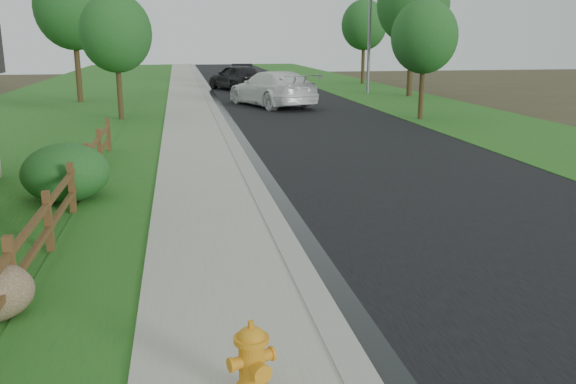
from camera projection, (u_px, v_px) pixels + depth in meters
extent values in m
cube|color=black|center=(270.00, 93.00, 40.20)|extent=(8.00, 90.00, 0.02)
cube|color=#9C988E|center=(206.00, 93.00, 39.47)|extent=(0.40, 90.00, 0.12)
cube|color=black|center=(211.00, 94.00, 39.54)|extent=(0.50, 90.00, 0.00)
cube|color=#A09A8C|center=(186.00, 94.00, 39.25)|extent=(2.20, 90.00, 0.10)
cube|color=#1A5B1D|center=(155.00, 95.00, 38.93)|extent=(1.60, 90.00, 0.06)
cube|color=#1A5B1D|center=(71.00, 96.00, 38.04)|extent=(9.00, 90.00, 0.04)
cube|color=#1A5B1D|center=(370.00, 91.00, 41.37)|extent=(6.00, 90.00, 0.04)
cube|color=#53321B|center=(12.00, 276.00, 7.94)|extent=(0.12, 0.12, 1.10)
cube|color=#53321B|center=(48.00, 223.00, 10.23)|extent=(0.12, 0.12, 1.10)
cube|color=#53321B|center=(72.00, 189.00, 12.52)|extent=(0.12, 0.12, 1.10)
cube|color=#53321B|center=(88.00, 165.00, 14.81)|extent=(0.12, 0.12, 1.10)
cube|color=#53321B|center=(100.00, 148.00, 17.10)|extent=(0.12, 0.12, 1.10)
cube|color=#53321B|center=(109.00, 135.00, 19.39)|extent=(0.12, 0.12, 1.10)
cube|color=#53321B|center=(33.00, 252.00, 9.11)|extent=(0.08, 2.35, 0.10)
cube|color=#53321B|center=(30.00, 227.00, 9.01)|extent=(0.08, 2.35, 0.10)
cube|color=#53321B|center=(62.00, 209.00, 11.40)|extent=(0.08, 2.35, 0.10)
cube|color=#53321B|center=(60.00, 188.00, 11.30)|extent=(0.08, 2.35, 0.10)
cube|color=#53321B|center=(81.00, 180.00, 13.69)|extent=(0.08, 2.35, 0.10)
cube|color=#53321B|center=(79.00, 163.00, 13.59)|extent=(0.08, 2.35, 0.10)
cube|color=#53321B|center=(94.00, 160.00, 15.98)|extent=(0.08, 2.35, 0.10)
cube|color=#53321B|center=(93.00, 145.00, 15.88)|extent=(0.08, 2.35, 0.10)
cube|color=#53321B|center=(105.00, 145.00, 18.27)|extent=(0.08, 2.35, 0.10)
cube|color=#53321B|center=(104.00, 131.00, 18.17)|extent=(0.08, 2.35, 0.10)
cylinder|color=orange|center=(252.00, 366.00, 5.98)|extent=(0.26, 0.26, 0.58)
cylinder|color=orange|center=(251.00, 339.00, 5.91)|extent=(0.35, 0.35, 0.06)
ellipsoid|color=orange|center=(251.00, 337.00, 5.90)|extent=(0.28, 0.28, 0.21)
cylinder|color=orange|center=(251.00, 325.00, 5.87)|extent=(0.06, 0.06, 0.08)
cylinder|color=orange|center=(260.00, 371.00, 5.83)|extent=(0.20, 0.18, 0.17)
cylinder|color=orange|center=(234.00, 364.00, 5.87)|extent=(0.18, 0.18, 0.13)
cylinder|color=orange|center=(269.00, 354.00, 6.05)|extent=(0.18, 0.18, 0.13)
imported|color=white|center=(272.00, 89.00, 32.21)|extent=(4.60, 6.89, 1.86)
imported|color=black|center=(236.00, 77.00, 42.12)|extent=(4.09, 5.66, 1.79)
imported|color=black|center=(242.00, 74.00, 48.02)|extent=(1.89, 4.75, 1.54)
cylinder|color=gray|center=(370.00, 16.00, 38.49)|extent=(0.20, 0.20, 9.83)
ellipsoid|color=#19471B|center=(66.00, 173.00, 13.54)|extent=(2.17, 2.17, 1.30)
cylinder|color=#322214|center=(119.00, 83.00, 26.74)|extent=(0.23, 0.23, 3.29)
ellipsoid|color=#19471B|center=(116.00, 33.00, 26.22)|extent=(3.08, 3.08, 3.39)
cylinder|color=#322214|center=(422.00, 84.00, 26.85)|extent=(0.22, 0.22, 3.16)
ellipsoid|color=#19471B|center=(424.00, 37.00, 26.35)|extent=(2.89, 2.89, 3.17)
cylinder|color=#322214|center=(77.00, 62.00, 33.92)|extent=(0.31, 0.31, 4.52)
ellipsoid|color=#19471B|center=(73.00, 7.00, 33.20)|extent=(4.17, 4.17, 4.59)
cylinder|color=#322214|center=(411.00, 57.00, 37.40)|extent=(0.33, 0.33, 4.83)
ellipsoid|color=#19471B|center=(413.00, 4.00, 36.64)|extent=(4.37, 4.37, 4.81)
cylinder|color=#322214|center=(363.00, 58.00, 47.59)|extent=(0.27, 0.27, 3.95)
ellipsoid|color=#19471B|center=(364.00, 25.00, 46.96)|extent=(3.49, 3.49, 3.84)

